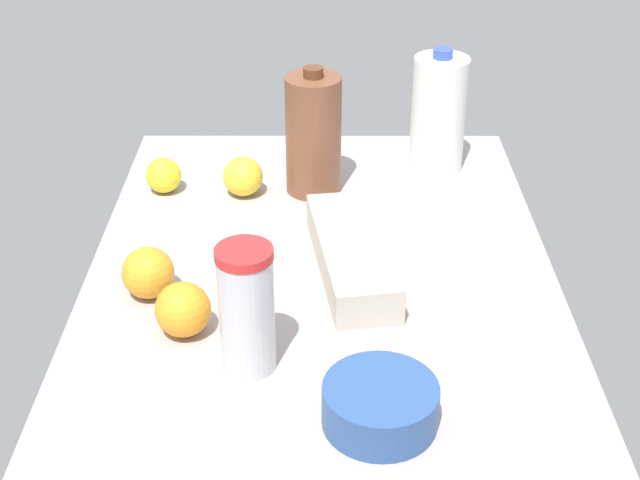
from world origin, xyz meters
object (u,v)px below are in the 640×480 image
object	(u,v)px
milk_jug	(437,114)
orange_beside_bowl	(182,310)
egg_carton	(351,255)
lemon_far_back	(163,175)
tumbler_cup	(245,309)
lemon_near_front	(242,176)
chocolate_milk_jug	(312,135)
orange_by_jug	(147,272)
mixing_bowl	(379,405)

from	to	relation	value
milk_jug	orange_beside_bowl	xyz separation A→B (cm)	(54.71, -42.67, -7.35)
egg_carton	lemon_far_back	distance (cm)	44.37
tumbler_cup	lemon_near_front	bearing A→B (deg)	-174.80
chocolate_milk_jug	orange_by_jug	bearing A→B (deg)	-35.59
chocolate_milk_jug	orange_by_jug	distance (cm)	44.02
lemon_near_front	orange_by_jug	bearing A→B (deg)	-19.98
lemon_near_front	mixing_bowl	bearing A→B (deg)	19.54
orange_beside_bowl	lemon_near_front	world-z (taller)	orange_beside_bowl
milk_jug	egg_carton	distance (cm)	42.81
lemon_far_back	orange_beside_bowl	size ratio (longest dim) A/B	0.82
orange_beside_bowl	tumbler_cup	bearing A→B (deg)	53.07
tumbler_cup	lemon_far_back	size ratio (longest dim) A/B	2.84
orange_beside_bowl	egg_carton	bearing A→B (deg)	123.69
egg_carton	orange_by_jug	size ratio (longest dim) A/B	3.91
orange_by_jug	tumbler_cup	bearing A→B (deg)	43.76
milk_jug	lemon_far_back	size ratio (longest dim) A/B	3.66
chocolate_milk_jug	lemon_near_front	world-z (taller)	chocolate_milk_jug
milk_jug	orange_by_jug	distance (cm)	67.06
lemon_near_front	egg_carton	bearing A→B (deg)	36.39
milk_jug	orange_by_jug	size ratio (longest dim) A/B	3.01
mixing_bowl	lemon_far_back	world-z (taller)	lemon_far_back
mixing_bowl	lemon_near_front	bearing A→B (deg)	-160.46
egg_carton	lemon_far_back	bearing A→B (deg)	-137.27
orange_by_jug	orange_beside_bowl	world-z (taller)	same
lemon_far_back	orange_by_jug	size ratio (longest dim) A/B	0.82
lemon_far_back	lemon_near_front	size ratio (longest dim) A/B	0.90
tumbler_cup	egg_carton	world-z (taller)	tumbler_cup
egg_carton	orange_beside_bowl	xyz separation A→B (cm)	(16.65, -24.97, 1.05)
mixing_bowl	tumbler_cup	size ratio (longest dim) A/B	0.79
tumbler_cup	orange_by_jug	distance (cm)	24.78
milk_jug	egg_carton	size ratio (longest dim) A/B	0.77
orange_beside_bowl	lemon_near_front	size ratio (longest dim) A/B	1.10
tumbler_cup	lemon_far_back	xyz separation A→B (cm)	(-51.95, -19.68, -6.19)
milk_jug	lemon_near_front	xyz separation A→B (cm)	(11.52, -37.26, -7.71)
mixing_bowl	milk_jug	bearing A→B (deg)	168.43
mixing_bowl	orange_beside_bowl	world-z (taller)	orange_beside_bowl
chocolate_milk_jug	lemon_far_back	world-z (taller)	chocolate_milk_jug
tumbler_cup	orange_by_jug	bearing A→B (deg)	-136.24
egg_carton	lemon_far_back	size ratio (longest dim) A/B	4.75
tumbler_cup	chocolate_milk_jug	size ratio (longest dim) A/B	0.78
egg_carton	orange_beside_bowl	world-z (taller)	orange_beside_bowl
tumbler_cup	milk_jug	distance (cm)	70.32
lemon_near_front	tumbler_cup	bearing A→B (deg)	5.20
mixing_bowl	lemon_far_back	distance (cm)	73.66
chocolate_milk_jug	orange_beside_bowl	size ratio (longest dim) A/B	2.97
lemon_far_back	orange_beside_bowl	xyz separation A→B (cm)	(44.41, 9.65, 0.75)
mixing_bowl	milk_jug	xyz separation A→B (cm)	(-73.88, 15.13, 8.52)
mixing_bowl	lemon_near_front	world-z (taller)	lemon_near_front
tumbler_cup	chocolate_milk_jug	world-z (taller)	chocolate_milk_jug
mixing_bowl	tumbler_cup	bearing A→B (deg)	-123.58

